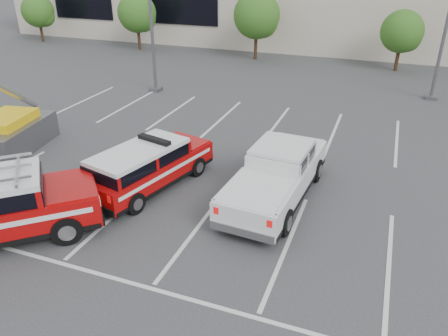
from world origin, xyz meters
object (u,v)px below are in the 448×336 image
object	(u,v)px
fire_chief_suv	(148,169)
white_pickup	(276,179)
tree_mid_left	(258,17)
tree_mid_right	(403,33)
tree_far_left	(39,12)
utility_rig	(6,134)
tree_left	(138,14)

from	to	relation	value
fire_chief_suv	white_pickup	xyz separation A→B (m)	(4.29, 0.84, -0.01)
tree_mid_left	tree_mid_right	world-z (taller)	tree_mid_left
tree_far_left	white_pickup	world-z (taller)	tree_far_left
tree_mid_left	fire_chief_suv	xyz separation A→B (m)	(2.33, -20.41, -2.34)
tree_mid_right	white_pickup	world-z (taller)	tree_mid_right
white_pickup	utility_rig	bearing A→B (deg)	-175.77
fire_chief_suv	tree_far_left	bearing A→B (deg)	151.64
tree_far_left	white_pickup	distance (m)	33.09
tree_left	utility_rig	bearing A→B (deg)	-75.01
tree_far_left	utility_rig	world-z (taller)	tree_far_left
fire_chief_suv	white_pickup	world-z (taller)	white_pickup
tree_mid_left	white_pickup	xyz separation A→B (m)	(6.62, -19.57, -2.35)
tree_left	fire_chief_suv	size ratio (longest dim) A/B	0.85
tree_mid_right	utility_rig	size ratio (longest dim) A/B	0.95
white_pickup	utility_rig	xyz separation A→B (m)	(-11.37, -0.04, -0.04)
tree_mid_right	tree_far_left	bearing A→B (deg)	180.00
tree_left	tree_mid_right	world-z (taller)	tree_left
tree_mid_left	white_pickup	distance (m)	20.79
utility_rig	tree_mid_left	bearing A→B (deg)	66.53
tree_far_left	tree_mid_right	bearing A→B (deg)	0.00
tree_left	utility_rig	xyz separation A→B (m)	(5.25, -19.60, -2.11)
tree_mid_right	fire_chief_suv	distance (m)	21.88
tree_left	fire_chief_suv	world-z (taller)	tree_left
fire_chief_suv	utility_rig	bearing A→B (deg)	-172.42
tree_left	white_pickup	xyz separation A→B (m)	(16.62, -19.57, -2.08)
tree_mid_left	tree_far_left	bearing A→B (deg)	-180.00
fire_chief_suv	tree_mid_right	bearing A→B (deg)	83.47
tree_mid_left	utility_rig	bearing A→B (deg)	-103.62
tree_mid_left	fire_chief_suv	world-z (taller)	tree_mid_left
fire_chief_suv	white_pickup	bearing A→B (deg)	25.19
tree_mid_left	utility_rig	distance (m)	20.31
tree_mid_right	fire_chief_suv	size ratio (longest dim) A/B	0.77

